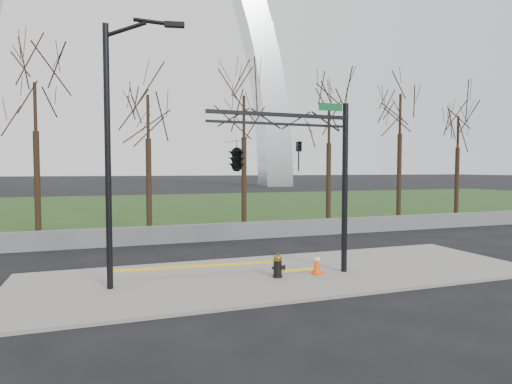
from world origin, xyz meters
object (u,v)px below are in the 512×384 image
object	(u,v)px
fire_hydrant	(278,266)
street_light	(115,137)
traffic_signal_mast	(259,156)
traffic_cone	(317,263)

from	to	relation	value
fire_hydrant	street_light	distance (m)	6.63
traffic_signal_mast	street_light	bearing A→B (deg)	172.05
street_light	traffic_signal_mast	size ratio (longest dim) A/B	1.37
traffic_signal_mast	fire_hydrant	bearing A→B (deg)	6.59
fire_hydrant	traffic_cone	xyz separation A→B (m)	(1.45, -0.01, 0.00)
traffic_cone	street_light	bearing A→B (deg)	176.54
street_light	traffic_signal_mast	xyz separation A→B (m)	(4.39, -0.49, -0.55)
fire_hydrant	traffic_signal_mast	xyz separation A→B (m)	(-0.71, -0.10, 3.67)
fire_hydrant	traffic_signal_mast	size ratio (longest dim) A/B	0.14
street_light	traffic_signal_mast	bearing A→B (deg)	5.73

